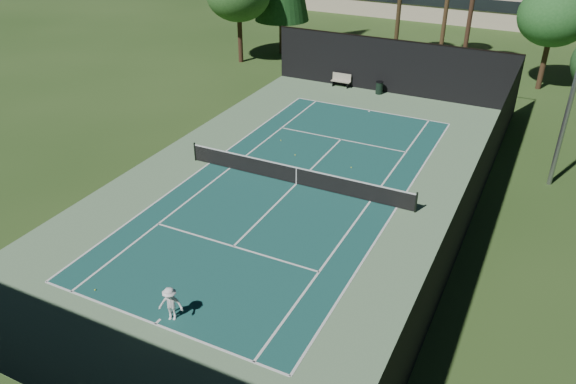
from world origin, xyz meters
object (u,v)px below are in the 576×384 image
at_px(tennis_net, 296,175).
at_px(tennis_ball_b, 295,155).
at_px(park_bench, 341,80).
at_px(tennis_ball_c, 351,167).
at_px(trash_bin, 379,88).
at_px(tennis_ball_a, 95,290).
at_px(tennis_ball_d, 281,140).
at_px(player, 171,304).

distance_m(tennis_net, tennis_ball_b, 3.53).
relative_size(tennis_net, park_bench, 8.60).
relative_size(tennis_ball_c, trash_bin, 0.07).
xyz_separation_m(park_bench, trash_bin, (3.15, -0.28, -0.07)).
distance_m(tennis_ball_b, park_bench, 12.78).
bearing_deg(tennis_ball_a, tennis_ball_c, 69.96).
bearing_deg(tennis_net, tennis_ball_b, 116.61).
xyz_separation_m(tennis_ball_a, tennis_ball_b, (1.77, 14.52, -0.00)).
bearing_deg(tennis_ball_c, tennis_ball_d, 163.72).
xyz_separation_m(player, tennis_ball_a, (-3.72, -0.04, -0.67)).
bearing_deg(trash_bin, player, -88.01).
bearing_deg(player, tennis_net, 71.94).
height_order(tennis_ball_a, tennis_ball_c, tennis_ball_a).
bearing_deg(tennis_ball_d, tennis_net, -54.66).
distance_m(tennis_net, trash_bin, 15.44).
bearing_deg(park_bench, tennis_ball_c, -65.94).
relative_size(tennis_ball_a, park_bench, 0.05).
bearing_deg(tennis_net, player, -88.06).
distance_m(tennis_net, tennis_ball_c, 3.67).
relative_size(tennis_ball_c, tennis_ball_d, 1.08).
xyz_separation_m(tennis_net, player, (0.38, -11.36, 0.15)).
distance_m(tennis_ball_d, park_bench, 11.14).
height_order(tennis_ball_c, park_bench, park_bench).
xyz_separation_m(tennis_net, tennis_ball_a, (-3.33, -11.40, -0.52)).
xyz_separation_m(tennis_ball_d, trash_bin, (2.71, 10.84, 0.45)).
xyz_separation_m(tennis_net, tennis_ball_d, (-3.25, 4.59, -0.53)).
bearing_deg(park_bench, tennis_ball_b, -80.38).
bearing_deg(park_bench, player, -81.42).
relative_size(park_bench, trash_bin, 1.59).
height_order(tennis_ball_a, tennis_ball_b, tennis_ball_a).
bearing_deg(tennis_ball_d, park_bench, 92.30).
relative_size(tennis_net, player, 9.08).
bearing_deg(park_bench, tennis_net, -76.75).
height_order(tennis_ball_a, tennis_ball_d, tennis_ball_a).
height_order(tennis_ball_c, tennis_ball_d, tennis_ball_c).
distance_m(player, tennis_ball_d, 16.37).
bearing_deg(tennis_ball_d, trash_bin, 75.99).
bearing_deg(tennis_ball_a, player, 0.55).
xyz_separation_m(tennis_ball_a, tennis_ball_d, (0.08, 15.98, -0.00)).
relative_size(tennis_net, trash_bin, 13.65).
relative_size(tennis_ball_a, trash_bin, 0.08).
bearing_deg(trash_bin, tennis_ball_a, -95.92).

